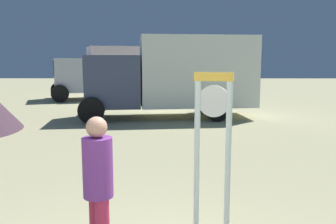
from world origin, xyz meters
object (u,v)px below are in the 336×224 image
object	(u,v)px
box_truck_far	(117,70)
person_near_clock	(98,185)
standing_clock	(213,139)
box_truck_near	(176,74)

from	to	relation	value
box_truck_far	person_near_clock	bearing A→B (deg)	-82.25
standing_clock	box_truck_near	bearing A→B (deg)	91.87
standing_clock	person_near_clock	size ratio (longest dim) A/B	1.26
person_near_clock	box_truck_near	size ratio (longest dim) A/B	0.24
box_truck_near	standing_clock	bearing A→B (deg)	-88.13
standing_clock	box_truck_far	world-z (taller)	box_truck_far
standing_clock	person_near_clock	xyz separation A→B (m)	(-1.24, -0.64, -0.34)
person_near_clock	box_truck_far	size ratio (longest dim) A/B	0.22
box_truck_far	box_truck_near	bearing A→B (deg)	-64.94
standing_clock	person_near_clock	world-z (taller)	standing_clock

